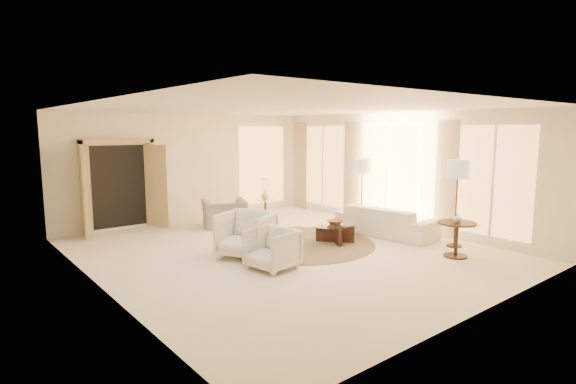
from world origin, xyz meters
TOP-DOWN VIEW (x-y plane):
  - room at (0.00, 0.00)m, footprint 7.04×8.04m
  - windows_right at (3.45, 0.10)m, footprint 0.10×6.40m
  - window_back_corner at (2.30, 3.95)m, footprint 1.70×0.10m
  - curtains_right at (3.40, 1.00)m, footprint 0.06×5.20m
  - french_doors at (-1.90, 3.82)m, footprint 1.95×0.66m
  - area_rug at (0.59, 0.25)m, footprint 3.79×3.79m
  - sofa at (2.61, -0.41)m, footprint 1.13×2.36m
  - armchair_left at (-0.83, 0.12)m, footprint 1.20×1.22m
  - armchair_right at (-0.90, -0.78)m, footprint 0.81×0.85m
  - accent_chair at (0.20, 2.65)m, footprint 1.21×1.01m
  - coffee_table at (1.24, -0.16)m, footprint 1.18×1.18m
  - end_table at (2.24, -2.37)m, footprint 0.71×0.71m
  - side_table at (1.57, 2.81)m, footprint 0.46×0.46m
  - floor_lamp_near at (2.90, 0.59)m, footprint 0.41×0.41m
  - floor_lamp_far at (2.90, -1.95)m, footprint 0.43×0.43m
  - bowl at (1.24, -0.16)m, footprint 0.36×0.36m
  - end_vase at (2.24, -2.37)m, footprint 0.16×0.16m
  - side_vase at (1.57, 2.81)m, footprint 0.31×0.31m

SIDE VIEW (x-z plane):
  - area_rug at x=0.59m, z-range 0.00..0.01m
  - coffee_table at x=1.24m, z-range 0.05..0.45m
  - side_table at x=1.57m, z-range 0.06..0.59m
  - sofa at x=2.61m, z-range 0.00..0.67m
  - armchair_right at x=-0.90m, z-range 0.00..0.77m
  - bowl at x=1.24m, z-range 0.40..0.48m
  - accent_chair at x=0.20m, z-range 0.00..0.90m
  - end_table at x=2.24m, z-range 0.12..0.79m
  - armchair_left at x=-0.83m, z-range 0.00..0.95m
  - side_vase at x=1.57m, z-range 0.54..0.78m
  - end_vase at x=2.24m, z-range 0.66..0.82m
  - french_doors at x=-1.90m, z-range -0.01..2.15m
  - curtains_right at x=3.40m, z-range 0.00..2.60m
  - windows_right at x=3.45m, z-range 0.15..2.55m
  - window_back_corner at x=2.30m, z-range 0.15..2.55m
  - room at x=0.00m, z-range -0.02..2.81m
  - floor_lamp_near at x=2.90m, z-range 0.59..2.26m
  - floor_lamp_far at x=2.90m, z-range 0.63..2.41m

